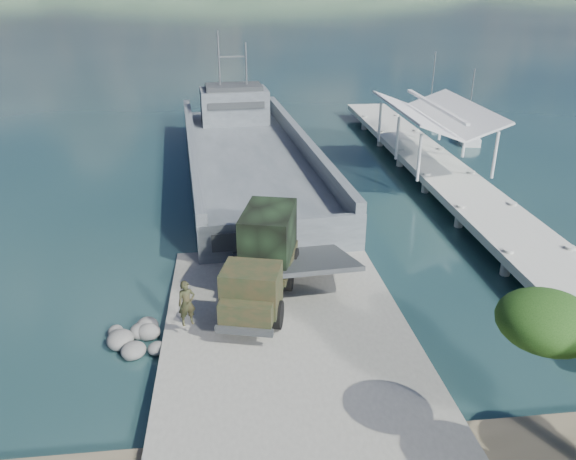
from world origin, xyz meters
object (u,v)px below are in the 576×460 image
object	(u,v)px
soldier	(187,312)
sailboat_near	(466,136)
sailboat_far	(430,115)
military_truck	(263,258)
pier	(435,158)
landing_craft	(249,163)

from	to	relation	value
soldier	sailboat_near	world-z (taller)	sailboat_near
sailboat_far	sailboat_near	bearing A→B (deg)	-100.53
military_truck	sailboat_far	world-z (taller)	sailboat_far
pier	landing_craft	size ratio (longest dim) A/B	1.25
pier	sailboat_far	bearing A→B (deg)	71.31
soldier	sailboat_far	xyz separation A→B (m)	(23.35, 37.70, -1.08)
pier	military_truck	distance (m)	21.12
pier	landing_craft	world-z (taller)	landing_craft
pier	landing_craft	bearing A→B (deg)	169.18
soldier	sailboat_near	xyz separation A→B (m)	(23.74, 29.01, -1.11)
pier	sailboat_far	world-z (taller)	sailboat_far
landing_craft	military_truck	world-z (taller)	landing_craft
landing_craft	soldier	distance (m)	21.70
soldier	sailboat_near	bearing A→B (deg)	30.67
military_truck	sailboat_far	bearing A→B (deg)	74.74
military_truck	soldier	distance (m)	4.35
sailboat_near	sailboat_far	size ratio (longest dim) A/B	0.93
sailboat_near	sailboat_far	xyz separation A→B (m)	(-0.38, 8.68, 0.03)
landing_craft	pier	bearing A→B (deg)	-15.24
landing_craft	soldier	size ratio (longest dim) A/B	18.38
pier	landing_craft	xyz separation A→B (m)	(-13.53, 2.59, -0.76)
pier	soldier	world-z (taller)	pier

